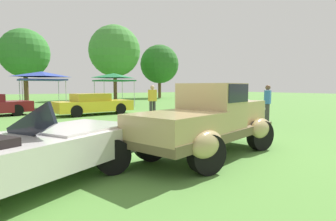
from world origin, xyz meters
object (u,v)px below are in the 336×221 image
(neighbor_convertible, at_px, (23,153))
(canopy_tent_center_field, at_px, (42,75))
(spectator_far_side, at_px, (267,103))
(canopy_tent_right_field, at_px, (114,77))
(spectator_by_row, at_px, (152,100))
(show_car_yellow, at_px, (93,104))
(show_car_cream, at_px, (215,100))
(feature_pickup_truck, at_px, (209,119))

(neighbor_convertible, bearing_deg, canopy_tent_center_field, 81.86)
(spectator_far_side, xyz_separation_m, canopy_tent_right_field, (-2.01, 13.64, 1.51))
(spectator_by_row, bearing_deg, spectator_far_side, -55.04)
(show_car_yellow, xyz_separation_m, show_car_cream, (9.39, 0.08, -0.00))
(feature_pickup_truck, distance_m, spectator_far_side, 6.69)
(spectator_by_row, bearing_deg, neighbor_convertible, -130.14)
(spectator_far_side, bearing_deg, show_car_yellow, 125.43)
(spectator_far_side, relative_size, canopy_tent_center_field, 0.55)
(neighbor_convertible, height_order, show_car_yellow, neighbor_convertible)
(feature_pickup_truck, height_order, canopy_tent_right_field, canopy_tent_right_field)
(neighbor_convertible, distance_m, spectator_far_side, 10.33)
(neighbor_convertible, distance_m, show_car_cream, 17.56)
(spectator_far_side, bearing_deg, spectator_by_row, 124.96)
(show_car_yellow, relative_size, canopy_tent_right_field, 1.64)
(show_car_cream, height_order, canopy_tent_right_field, canopy_tent_right_field)
(feature_pickup_truck, bearing_deg, spectator_by_row, 70.82)
(canopy_tent_right_field, bearing_deg, spectator_far_side, -81.62)
(show_car_cream, bearing_deg, canopy_tent_right_field, 135.39)
(neighbor_convertible, bearing_deg, show_car_yellow, 68.23)
(canopy_tent_center_field, bearing_deg, show_car_yellow, -72.54)
(neighbor_convertible, height_order, spectator_by_row, spectator_by_row)
(canopy_tent_center_field, xyz_separation_m, canopy_tent_right_field, (5.41, -0.19, -0.00))
(show_car_cream, height_order, spectator_by_row, spectator_by_row)
(feature_pickup_truck, relative_size, spectator_far_side, 2.66)
(feature_pickup_truck, xyz_separation_m, spectator_far_side, (5.95, 3.05, 0.05))
(show_car_yellow, bearing_deg, spectator_far_side, -54.57)
(feature_pickup_truck, bearing_deg, show_car_yellow, 87.61)
(spectator_by_row, xyz_separation_m, canopy_tent_center_field, (-4.15, 9.15, 1.51))
(spectator_by_row, distance_m, spectator_far_side, 5.70)
(neighbor_convertible, bearing_deg, spectator_by_row, 49.86)
(spectator_by_row, height_order, canopy_tent_right_field, canopy_tent_right_field)
(canopy_tent_right_field, bearing_deg, feature_pickup_truck, -103.30)
(show_car_cream, height_order, canopy_tent_center_field, canopy_tent_center_field)
(show_car_yellow, distance_m, spectator_by_row, 3.81)
(show_car_yellow, xyz_separation_m, spectator_far_side, (5.50, -7.74, 0.31))
(spectator_by_row, bearing_deg, show_car_cream, 23.75)
(show_car_yellow, xyz_separation_m, spectator_by_row, (2.24, -3.06, 0.31))
(canopy_tent_center_field, bearing_deg, spectator_far_side, -61.78)
(neighbor_convertible, height_order, canopy_tent_right_field, canopy_tent_right_field)
(show_car_cream, bearing_deg, show_car_yellow, -179.49)
(show_car_yellow, relative_size, spectator_far_side, 2.71)
(show_car_yellow, bearing_deg, canopy_tent_right_field, 59.35)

